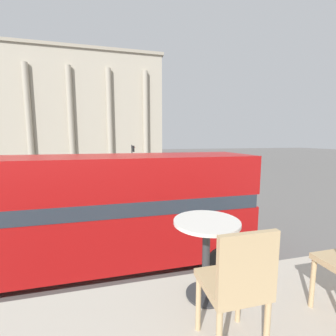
{
  "coord_description": "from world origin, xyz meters",
  "views": [
    {
      "loc": [
        -0.1,
        -2.15,
        4.64
      ],
      "look_at": [
        4.24,
        15.32,
        2.32
      ],
      "focal_mm": 24.0,
      "sensor_mm": 36.0,
      "label": 1
    }
  ],
  "objects_px": {
    "double_decker_bus": "(99,209)",
    "car_silver": "(77,182)",
    "plaza_building_left": "(77,113)",
    "pedestrian_red": "(75,197)",
    "cafe_chair_0": "(237,283)",
    "traffic_light_near": "(59,183)",
    "pedestrian_blue": "(165,171)",
    "cafe_dining_table": "(206,241)",
    "pedestrian_yellow": "(163,192)",
    "traffic_light_far": "(133,157)",
    "traffic_light_mid": "(177,167)"
  },
  "relations": [
    {
      "from": "pedestrian_blue",
      "to": "pedestrian_red",
      "type": "distance_m",
      "value": 13.37
    },
    {
      "from": "plaza_building_left",
      "to": "traffic_light_mid",
      "type": "distance_m",
      "value": 31.57
    },
    {
      "from": "double_decker_bus",
      "to": "pedestrian_red",
      "type": "bearing_deg",
      "value": 105.21
    },
    {
      "from": "traffic_light_near",
      "to": "plaza_building_left",
      "type": "bearing_deg",
      "value": 95.8
    },
    {
      "from": "cafe_chair_0",
      "to": "car_silver",
      "type": "bearing_deg",
      "value": 95.54
    },
    {
      "from": "plaza_building_left",
      "to": "pedestrian_yellow",
      "type": "distance_m",
      "value": 34.87
    },
    {
      "from": "plaza_building_left",
      "to": "pedestrian_red",
      "type": "height_order",
      "value": "plaza_building_left"
    },
    {
      "from": "cafe_dining_table",
      "to": "pedestrian_red",
      "type": "height_order",
      "value": "cafe_dining_table"
    },
    {
      "from": "traffic_light_near",
      "to": "pedestrian_yellow",
      "type": "xyz_separation_m",
      "value": [
        6.16,
        1.46,
        -1.2
      ]
    },
    {
      "from": "double_decker_bus",
      "to": "car_silver",
      "type": "xyz_separation_m",
      "value": [
        -2.71,
        13.99,
        -1.59
      ]
    },
    {
      "from": "cafe_chair_0",
      "to": "pedestrian_red",
      "type": "xyz_separation_m",
      "value": [
        -3.21,
        13.92,
        -2.78
      ]
    },
    {
      "from": "traffic_light_far",
      "to": "pedestrian_blue",
      "type": "distance_m",
      "value": 4.11
    },
    {
      "from": "traffic_light_mid",
      "to": "pedestrian_blue",
      "type": "distance_m",
      "value": 7.08
    },
    {
      "from": "cafe_chair_0",
      "to": "car_silver",
      "type": "relative_size",
      "value": 0.22
    },
    {
      "from": "cafe_dining_table",
      "to": "traffic_light_mid",
      "type": "xyz_separation_m",
      "value": [
        4.62,
        16.8,
        -1.48
      ]
    },
    {
      "from": "cafe_dining_table",
      "to": "traffic_light_near",
      "type": "distance_m",
      "value": 11.96
    },
    {
      "from": "pedestrian_yellow",
      "to": "traffic_light_far",
      "type": "bearing_deg",
      "value": -53.02
    },
    {
      "from": "pedestrian_blue",
      "to": "traffic_light_mid",
      "type": "bearing_deg",
      "value": -3.87
    },
    {
      "from": "traffic_light_far",
      "to": "plaza_building_left",
      "type": "bearing_deg",
      "value": 111.79
    },
    {
      "from": "cafe_dining_table",
      "to": "traffic_light_far",
      "type": "bearing_deg",
      "value": 86.61
    },
    {
      "from": "cafe_chair_0",
      "to": "pedestrian_blue",
      "type": "relative_size",
      "value": 0.55
    },
    {
      "from": "pedestrian_red",
      "to": "traffic_light_far",
      "type": "bearing_deg",
      "value": 94.58
    },
    {
      "from": "car_silver",
      "to": "pedestrian_yellow",
      "type": "distance_m",
      "value": 9.7
    },
    {
      "from": "cafe_dining_table",
      "to": "plaza_building_left",
      "type": "distance_m",
      "value": 46.08
    },
    {
      "from": "cafe_dining_table",
      "to": "car_silver",
      "type": "bearing_deg",
      "value": 101.43
    },
    {
      "from": "double_decker_bus",
      "to": "pedestrian_blue",
      "type": "xyz_separation_m",
      "value": [
        6.49,
        17.78,
        -1.34
      ]
    },
    {
      "from": "double_decker_bus",
      "to": "pedestrian_red",
      "type": "xyz_separation_m",
      "value": [
        -1.92,
        7.38,
        -1.36
      ]
    },
    {
      "from": "cafe_dining_table",
      "to": "cafe_chair_0",
      "type": "relative_size",
      "value": 0.8
    },
    {
      "from": "traffic_light_mid",
      "to": "traffic_light_far",
      "type": "height_order",
      "value": "traffic_light_far"
    },
    {
      "from": "cafe_dining_table",
      "to": "traffic_light_mid",
      "type": "relative_size",
      "value": 0.21
    },
    {
      "from": "cafe_dining_table",
      "to": "double_decker_bus",
      "type": "bearing_deg",
      "value": 102.5
    },
    {
      "from": "traffic_light_mid",
      "to": "traffic_light_far",
      "type": "distance_m",
      "value": 7.66
    },
    {
      "from": "plaza_building_left",
      "to": "traffic_light_far",
      "type": "height_order",
      "value": "plaza_building_left"
    },
    {
      "from": "traffic_light_far",
      "to": "pedestrian_yellow",
      "type": "height_order",
      "value": "traffic_light_far"
    },
    {
      "from": "traffic_light_far",
      "to": "pedestrian_yellow",
      "type": "relative_size",
      "value": 2.22
    },
    {
      "from": "cafe_chair_0",
      "to": "pedestrian_yellow",
      "type": "height_order",
      "value": "cafe_chair_0"
    },
    {
      "from": "car_silver",
      "to": "pedestrian_red",
      "type": "xyz_separation_m",
      "value": [
        0.79,
        -6.6,
        0.23
      ]
    },
    {
      "from": "car_silver",
      "to": "cafe_chair_0",
      "type": "bearing_deg",
      "value": 117.34
    },
    {
      "from": "double_decker_bus",
      "to": "pedestrian_red",
      "type": "relative_size",
      "value": 6.59
    },
    {
      "from": "cafe_dining_table",
      "to": "pedestrian_yellow",
      "type": "bearing_deg",
      "value": 79.11
    },
    {
      "from": "plaza_building_left",
      "to": "pedestrian_red",
      "type": "xyz_separation_m",
      "value": [
        3.9,
        -31.79,
        -8.78
      ]
    },
    {
      "from": "traffic_light_mid",
      "to": "cafe_dining_table",
      "type": "bearing_deg",
      "value": -105.37
    },
    {
      "from": "car_silver",
      "to": "traffic_light_mid",
      "type": "bearing_deg",
      "value": 176.33
    },
    {
      "from": "pedestrian_blue",
      "to": "pedestrian_yellow",
      "type": "height_order",
      "value": "pedestrian_yellow"
    },
    {
      "from": "cafe_dining_table",
      "to": "plaza_building_left",
      "type": "relative_size",
      "value": 0.02
    },
    {
      "from": "cafe_chair_0",
      "to": "cafe_dining_table",
      "type": "bearing_deg",
      "value": 80.91
    },
    {
      "from": "cafe_chair_0",
      "to": "pedestrian_red",
      "type": "bearing_deg",
      "value": 97.5
    },
    {
      "from": "traffic_light_near",
      "to": "pedestrian_blue",
      "type": "distance_m",
      "value": 15.35
    },
    {
      "from": "double_decker_bus",
      "to": "car_silver",
      "type": "distance_m",
      "value": 14.33
    },
    {
      "from": "traffic_light_near",
      "to": "pedestrian_yellow",
      "type": "distance_m",
      "value": 6.44
    }
  ]
}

